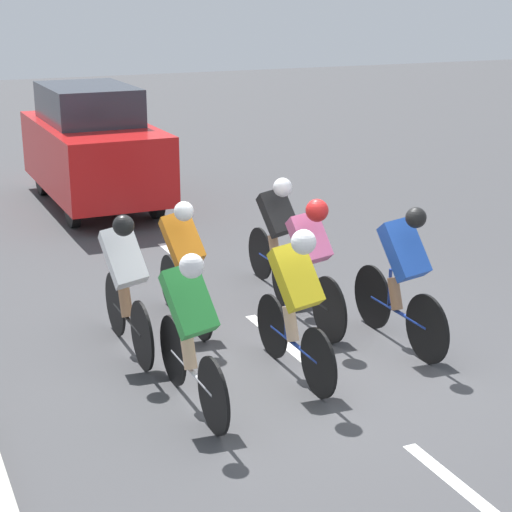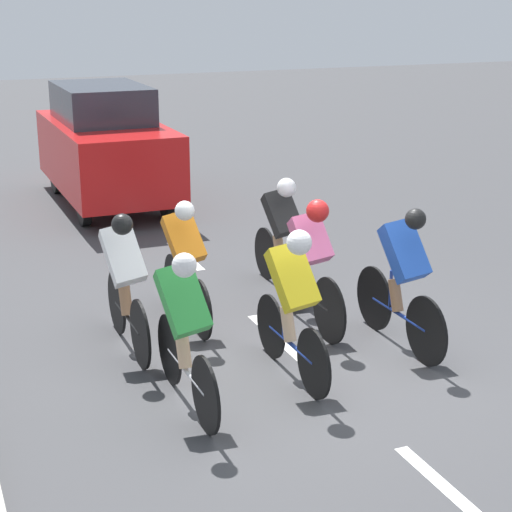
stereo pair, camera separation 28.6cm
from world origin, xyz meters
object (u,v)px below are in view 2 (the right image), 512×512
at_px(cyclist_green, 184,326).
at_px(cyclist_yellow, 293,299).
at_px(support_car, 106,145).
at_px(cyclist_blue, 403,275).
at_px(cyclist_white, 125,279).
at_px(cyclist_black, 282,231).
at_px(cyclist_pink, 310,259).
at_px(cyclist_orange, 185,259).

bearing_deg(cyclist_green, cyclist_yellow, -170.01).
distance_m(cyclist_green, support_car, 7.90).
relative_size(cyclist_green, support_car, 0.43).
xyz_separation_m(cyclist_blue, cyclist_green, (2.47, 0.45, -0.01)).
bearing_deg(cyclist_white, cyclist_yellow, 135.88).
bearing_deg(support_car, cyclist_blue, 100.39).
xyz_separation_m(cyclist_blue, support_car, (1.35, -7.37, 0.22)).
xyz_separation_m(cyclist_black, cyclist_white, (2.20, 1.04, 0.01)).
relative_size(cyclist_black, cyclist_pink, 0.96).
distance_m(cyclist_pink, support_car, 6.56).
xyz_separation_m(cyclist_pink, cyclist_green, (1.84, 1.30, -0.00)).
height_order(cyclist_black, cyclist_white, cyclist_white).
xyz_separation_m(cyclist_blue, cyclist_white, (2.63, -0.99, -0.01)).
bearing_deg(support_car, cyclist_pink, 96.31).
bearing_deg(cyclist_yellow, cyclist_green, 9.99).
relative_size(cyclist_pink, support_car, 0.44).
bearing_deg(cyclist_pink, cyclist_orange, -26.68).
bearing_deg(cyclist_black, cyclist_blue, 102.05).
height_order(cyclist_black, cyclist_blue, cyclist_blue).
relative_size(cyclist_blue, cyclist_white, 1.04).
bearing_deg(cyclist_blue, cyclist_orange, -38.31).
distance_m(cyclist_white, cyclist_orange, 0.92).
height_order(cyclist_pink, cyclist_orange, cyclist_pink).
bearing_deg(cyclist_white, cyclist_pink, 175.97).
relative_size(cyclist_pink, cyclist_blue, 1.00).
relative_size(cyclist_blue, support_car, 0.44).
distance_m(cyclist_blue, cyclist_white, 2.81).
height_order(cyclist_orange, support_car, support_car).
height_order(cyclist_blue, support_car, support_car).
height_order(cyclist_pink, support_car, support_car).
height_order(cyclist_black, cyclist_orange, cyclist_black).
distance_m(cyclist_orange, support_car, 5.93).
distance_m(cyclist_blue, cyclist_green, 2.51).
bearing_deg(cyclist_orange, cyclist_black, -158.09).
xyz_separation_m(cyclist_pink, cyclist_yellow, (0.72, 1.10, 0.02)).
bearing_deg(support_car, cyclist_green, 81.84).
height_order(cyclist_green, support_car, support_car).
bearing_deg(cyclist_green, cyclist_pink, -144.79).
bearing_deg(cyclist_orange, cyclist_white, 30.97).
relative_size(cyclist_yellow, cyclist_white, 0.98).
distance_m(cyclist_blue, cyclist_orange, 2.35).
xyz_separation_m(cyclist_green, cyclist_orange, (-0.62, -1.91, -0.02)).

